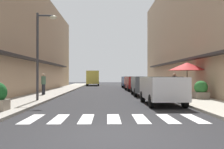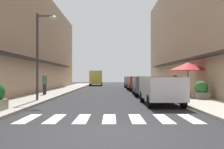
{
  "view_description": "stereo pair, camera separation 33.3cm",
  "coord_description": "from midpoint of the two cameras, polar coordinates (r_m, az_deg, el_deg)",
  "views": [
    {
      "loc": [
        -0.24,
        -6.9,
        1.5
      ],
      "look_at": [
        0.18,
        15.01,
        1.63
      ],
      "focal_mm": 44.01,
      "sensor_mm": 36.0,
      "label": 1
    },
    {
      "loc": [
        0.09,
        -6.9,
        1.5
      ],
      "look_at": [
        0.18,
        15.01,
        1.63
      ],
      "focal_mm": 44.01,
      "sensor_mm": 36.0,
      "label": 2
    }
  ],
  "objects": [
    {
      "name": "parked_car_mid",
      "position": [
        21.18,
        6.28,
        -1.91
      ],
      "size": [
        1.85,
        4.19,
        1.47
      ],
      "color": "#4C5156",
      "rests_on": "ground_plane"
    },
    {
      "name": "crosswalk",
      "position": [
        9.74,
        -0.66,
        -9.18
      ],
      "size": [
        6.15,
        2.2,
        0.01
      ],
      "color": "silver",
      "rests_on": "ground_plane"
    },
    {
      "name": "delivery_van",
      "position": [
        44.52,
        -4.21,
        -0.47
      ],
      "size": [
        2.13,
        5.45,
        2.37
      ],
      "color": "#D8CC4C",
      "rests_on": "ground_plane"
    },
    {
      "name": "street_lamp",
      "position": [
        16.43,
        -15.12,
        5.66
      ],
      "size": [
        1.19,
        0.28,
        5.03
      ],
      "color": "#38383D",
      "rests_on": "sidewalk_left"
    },
    {
      "name": "pedestrian_walking_far",
      "position": [
        20.82,
        12.39,
        -1.85
      ],
      "size": [
        0.34,
        0.34,
        1.59
      ],
      "rotation": [
        0.0,
        0.0,
        0.99
      ],
      "color": "#282B33",
      "rests_on": "sidewalk_right"
    },
    {
      "name": "pedestrian_walking_near",
      "position": [
        21.3,
        -14.48,
        -1.83
      ],
      "size": [
        0.34,
        0.34,
        1.58
      ],
      "rotation": [
        0.0,
        0.0,
        3.25
      ],
      "color": "#282B33",
      "rests_on": "sidewalk_left"
    },
    {
      "name": "building_row_right",
      "position": [
        26.3,
        18.87,
        9.28
      ],
      "size": [
        5.5,
        38.93,
        11.78
      ],
      "color": "tan",
      "rests_on": "ground_plane"
    },
    {
      "name": "ground_plane",
      "position": [
        23.36,
        -0.91,
        -4.03
      ],
      "size": [
        90.28,
        90.28,
        0.0
      ],
      "primitive_type": "plane",
      "color": "#232326"
    },
    {
      "name": "building_row_left",
      "position": [
        26.09,
        -20.75,
        6.95
      ],
      "size": [
        5.5,
        38.93,
        9.62
      ],
      "color": "tan",
      "rests_on": "ground_plane"
    },
    {
      "name": "parked_car_far",
      "position": [
        28.11,
        4.45,
        -1.53
      ],
      "size": [
        1.93,
        4.24,
        1.47
      ],
      "color": "maroon",
      "rests_on": "ground_plane"
    },
    {
      "name": "parked_car_distant",
      "position": [
        34.3,
        3.45,
        -1.31
      ],
      "size": [
        1.92,
        4.25,
        1.47
      ],
      "color": "navy",
      "rests_on": "ground_plane"
    },
    {
      "name": "sidewalk_right",
      "position": [
        23.9,
        11.16,
        -3.8
      ],
      "size": [
        2.6,
        57.45,
        0.12
      ],
      "primitive_type": "cube",
      "color": "#ADA899",
      "rests_on": "ground_plane"
    },
    {
      "name": "parked_car_near",
      "position": [
        14.54,
        9.68,
        -2.62
      ],
      "size": [
        1.84,
        4.41,
        1.47
      ],
      "color": "silver",
      "rests_on": "ground_plane"
    },
    {
      "name": "planter_midblock",
      "position": [
        17.62,
        17.48,
        -3.1
      ],
      "size": [
        0.82,
        0.82,
        1.1
      ],
      "color": "gray",
      "rests_on": "sidewalk_right"
    },
    {
      "name": "sidewalk_left",
      "position": [
        23.87,
        -13.01,
        -3.8
      ],
      "size": [
        2.6,
        57.45,
        0.12
      ],
      "primitive_type": "cube",
      "color": "#9E998E",
      "rests_on": "ground_plane"
    },
    {
      "name": "cafe_umbrella",
      "position": [
        19.73,
        14.87,
        1.63
      ],
      "size": [
        2.58,
        2.58,
        2.34
      ],
      "color": "#262626",
      "rests_on": "sidewalk_right"
    }
  ]
}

